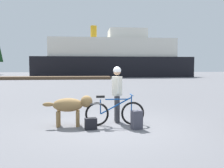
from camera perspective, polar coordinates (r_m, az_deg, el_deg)
The scene contains 11 objects.
ground_plane at distance 7.03m, azimuth -0.06°, elevation -9.91°, with size 160.00×160.00×0.00m, color slate.
bicycle at distance 7.16m, azimuth 0.57°, elevation -6.61°, with size 1.72×0.44×0.89m.
person_cyclist at distance 7.52m, azimuth 1.18°, elevation -1.12°, with size 0.32×0.53×1.70m.
dog at distance 7.16m, azimuth -9.42°, elevation -4.87°, with size 1.41×0.45×0.87m.
backpack at distance 6.81m, azimuth 5.72°, elevation -8.21°, with size 0.28×0.20×0.51m, color #3F3F4C.
handbag_pannier at distance 6.78m, azimuth -4.90°, elevation -9.11°, with size 0.32×0.18×0.31m, color black.
dock_pier at distance 35.61m, azimuth -14.66°, elevation 1.36°, with size 17.49×2.61×0.40m, color brown.
ferry_boat at distance 44.93m, azimuth 0.10°, elevation 5.82°, with size 27.15×8.77×9.04m.
sailboat_moored at distance 45.57m, azimuth -3.85°, elevation 2.36°, with size 8.54×2.39×8.08m.
pine_tree_center at distance 58.93m, azimuth -3.91°, elevation 8.51°, with size 3.36×3.36×9.89m.
pine_tree_far_right at distance 62.61m, azimuth 5.80°, elevation 7.90°, with size 3.12×3.12×9.97m.
Camera 1 is at (-0.72, -6.79, 1.67)m, focal length 39.69 mm.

